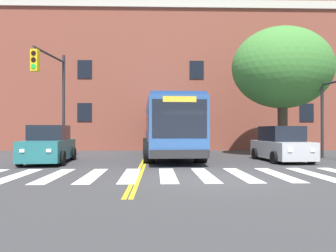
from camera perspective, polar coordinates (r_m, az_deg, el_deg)
ground_plane at (r=10.78m, az=8.26°, el=-9.15°), size 120.00×120.00×0.00m
crosswalk at (r=11.73m, az=6.39°, el=-8.44°), size 16.28×3.99×0.01m
lane_line_yellow_inner at (r=25.57m, az=-3.41°, el=-4.22°), size 0.12×36.00×0.01m
lane_line_yellow_outer at (r=25.56m, az=-3.06°, el=-4.22°), size 0.12×36.00×0.01m
city_bus at (r=18.99m, az=0.21°, el=-0.16°), size 3.41×10.82×3.25m
car_teal_near_lane at (r=16.75m, az=-20.01°, el=-3.25°), size 2.31×4.57×1.81m
car_silver_far_lane at (r=17.52m, az=19.12°, el=-3.16°), size 2.24×4.13×1.77m
car_red_behind_bus at (r=28.44m, az=-1.76°, el=-2.25°), size 2.48×4.73×1.75m
traffic_light_far_corner at (r=18.06m, az=-19.40°, el=6.72°), size 0.61×3.57×5.77m
street_tree_curbside_large at (r=21.51m, az=19.29°, el=9.46°), size 7.58×6.95×7.85m
building_facade at (r=30.00m, az=-4.25°, el=7.53°), size 32.12×9.33×11.71m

